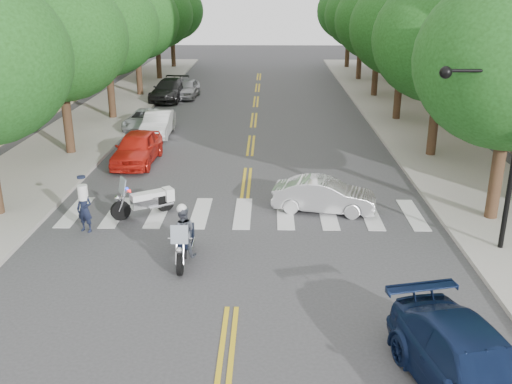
{
  "coord_description": "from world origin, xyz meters",
  "views": [
    {
      "loc": [
        0.91,
        -12.85,
        7.83
      ],
      "look_at": [
        0.51,
        5.22,
        1.3
      ],
      "focal_mm": 40.0,
      "sensor_mm": 36.0,
      "label": 1
    }
  ],
  "objects_px": {
    "motorcycle_police": "(183,235)",
    "officer_standing": "(85,209)",
    "sedan_blue": "(475,371)",
    "convertible": "(324,195)",
    "motorcycle_parked": "(148,200)"
  },
  "relations": [
    {
      "from": "officer_standing",
      "to": "sedan_blue",
      "type": "relative_size",
      "value": 0.32
    },
    {
      "from": "officer_standing",
      "to": "convertible",
      "type": "distance_m",
      "value": 8.46
    },
    {
      "from": "motorcycle_police",
      "to": "officer_standing",
      "type": "distance_m",
      "value": 4.2
    },
    {
      "from": "officer_standing",
      "to": "sedan_blue",
      "type": "xyz_separation_m",
      "value": [
        10.24,
        -8.2,
        -0.08
      ]
    },
    {
      "from": "motorcycle_parked",
      "to": "sedan_blue",
      "type": "bearing_deg",
      "value": -172.07
    },
    {
      "from": "motorcycle_police",
      "to": "officer_standing",
      "type": "height_order",
      "value": "motorcycle_police"
    },
    {
      "from": "officer_standing",
      "to": "sedan_blue",
      "type": "bearing_deg",
      "value": -18.72
    },
    {
      "from": "motorcycle_police",
      "to": "officer_standing",
      "type": "relative_size",
      "value": 1.44
    },
    {
      "from": "motorcycle_police",
      "to": "motorcycle_parked",
      "type": "height_order",
      "value": "motorcycle_police"
    },
    {
      "from": "motorcycle_police",
      "to": "officer_standing",
      "type": "bearing_deg",
      "value": -31.29
    },
    {
      "from": "motorcycle_police",
      "to": "sedan_blue",
      "type": "bearing_deg",
      "value": 136.32
    },
    {
      "from": "motorcycle_parked",
      "to": "officer_standing",
      "type": "bearing_deg",
      "value": 98.19
    },
    {
      "from": "convertible",
      "to": "sedan_blue",
      "type": "xyz_separation_m",
      "value": [
        2.03,
        -10.23,
        0.1
      ]
    },
    {
      "from": "motorcycle_police",
      "to": "convertible",
      "type": "height_order",
      "value": "motorcycle_police"
    },
    {
      "from": "convertible",
      "to": "motorcycle_parked",
      "type": "bearing_deg",
      "value": 104.96
    }
  ]
}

